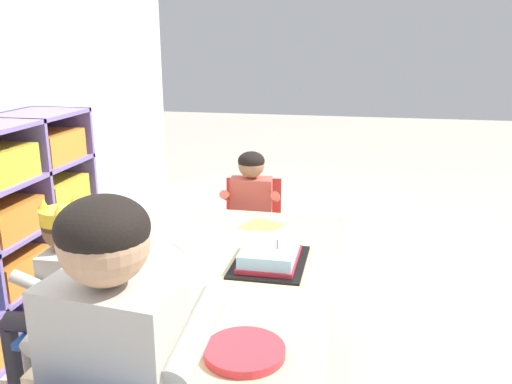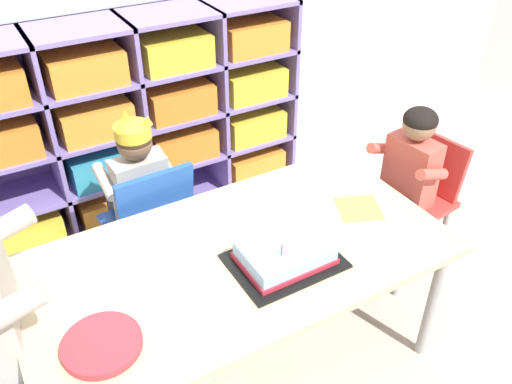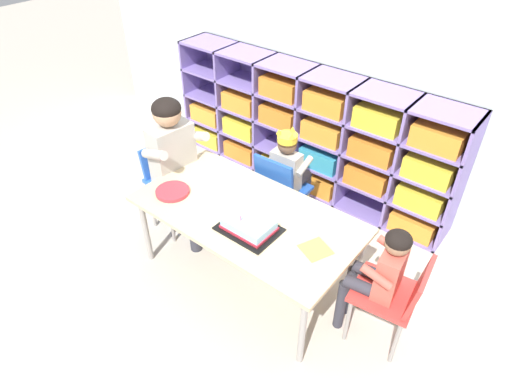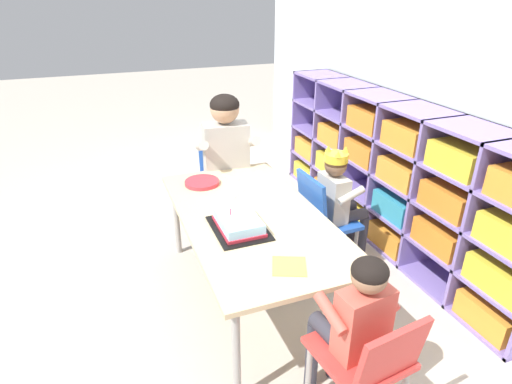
{
  "view_description": "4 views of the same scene",
  "coord_description": "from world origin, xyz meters",
  "px_view_note": "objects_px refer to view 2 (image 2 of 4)",
  "views": [
    {
      "loc": [
        -1.67,
        -0.42,
        1.35
      ],
      "look_at": [
        0.13,
        -0.05,
        0.81
      ],
      "focal_mm": 37.41,
      "sensor_mm": 36.0,
      "label": 1
    },
    {
      "loc": [
        -0.61,
        -1.16,
        1.71
      ],
      "look_at": [
        0.03,
        -0.07,
        0.82
      ],
      "focal_mm": 37.57,
      "sensor_mm": 36.0,
      "label": 2
    },
    {
      "loc": [
        1.33,
        -1.56,
        2.25
      ],
      "look_at": [
        0.09,
        -0.02,
        0.76
      ],
      "focal_mm": 31.0,
      "sensor_mm": 36.0,
      "label": 3
    },
    {
      "loc": [
        1.89,
        -0.7,
        1.66
      ],
      "look_at": [
        0.09,
        -0.01,
        0.73
      ],
      "focal_mm": 29.88,
      "sensor_mm": 36.0,
      "label": 4
    }
  ],
  "objects_px": {
    "classroom_chair_guest_side": "(413,194)",
    "paper_plate_stack": "(102,344)",
    "guest_at_table_side": "(403,176)",
    "fork_scattered_mid_table": "(60,261)",
    "adult_helper_seated": "(4,294)",
    "activity_table": "(238,263)",
    "birthday_cake_on_tray": "(285,255)",
    "child_with_crown": "(137,183)",
    "fork_at_table_front_edge": "(73,302)",
    "fork_beside_plate_stack": "(152,280)",
    "fork_near_child_seat": "(246,197)",
    "classroom_chair_blue": "(151,221)"
  },
  "relations": [
    {
      "from": "guest_at_table_side",
      "to": "fork_scattered_mid_table",
      "type": "height_order",
      "value": "guest_at_table_side"
    },
    {
      "from": "fork_beside_plate_stack",
      "to": "fork_near_child_seat",
      "type": "height_order",
      "value": "same"
    },
    {
      "from": "birthday_cake_on_tray",
      "to": "paper_plate_stack",
      "type": "xyz_separation_m",
      "value": [
        -0.6,
        -0.04,
        -0.02
      ]
    },
    {
      "from": "paper_plate_stack",
      "to": "fork_scattered_mid_table",
      "type": "distance_m",
      "value": 0.4
    },
    {
      "from": "child_with_crown",
      "to": "classroom_chair_guest_side",
      "type": "distance_m",
      "value": 1.17
    },
    {
      "from": "fork_beside_plate_stack",
      "to": "fork_at_table_front_edge",
      "type": "height_order",
      "value": "same"
    },
    {
      "from": "fork_beside_plate_stack",
      "to": "fork_scattered_mid_table",
      "type": "bearing_deg",
      "value": 178.68
    },
    {
      "from": "fork_scattered_mid_table",
      "to": "fork_at_table_front_edge",
      "type": "height_order",
      "value": "same"
    },
    {
      "from": "birthday_cake_on_tray",
      "to": "fork_at_table_front_edge",
      "type": "xyz_separation_m",
      "value": [
        -0.63,
        0.16,
        -0.03
      ]
    },
    {
      "from": "adult_helper_seated",
      "to": "classroom_chair_guest_side",
      "type": "bearing_deg",
      "value": -81.68
    },
    {
      "from": "child_with_crown",
      "to": "paper_plate_stack",
      "type": "height_order",
      "value": "child_with_crown"
    },
    {
      "from": "fork_beside_plate_stack",
      "to": "fork_at_table_front_edge",
      "type": "xyz_separation_m",
      "value": [
        -0.23,
        0.03,
        0.0
      ]
    },
    {
      "from": "birthday_cake_on_tray",
      "to": "paper_plate_stack",
      "type": "height_order",
      "value": "birthday_cake_on_tray"
    },
    {
      "from": "activity_table",
      "to": "paper_plate_stack",
      "type": "height_order",
      "value": "paper_plate_stack"
    },
    {
      "from": "fork_scattered_mid_table",
      "to": "adult_helper_seated",
      "type": "bearing_deg",
      "value": -136.72
    },
    {
      "from": "classroom_chair_guest_side",
      "to": "fork_beside_plate_stack",
      "type": "height_order",
      "value": "classroom_chair_guest_side"
    },
    {
      "from": "paper_plate_stack",
      "to": "fork_beside_plate_stack",
      "type": "relative_size",
      "value": 2.14
    },
    {
      "from": "activity_table",
      "to": "guest_at_table_side",
      "type": "height_order",
      "value": "guest_at_table_side"
    },
    {
      "from": "fork_near_child_seat",
      "to": "activity_table",
      "type": "bearing_deg",
      "value": -172.65
    },
    {
      "from": "adult_helper_seated",
      "to": "paper_plate_stack",
      "type": "xyz_separation_m",
      "value": [
        0.19,
        -0.23,
        -0.08
      ]
    },
    {
      "from": "child_with_crown",
      "to": "fork_scattered_mid_table",
      "type": "height_order",
      "value": "child_with_crown"
    },
    {
      "from": "adult_helper_seated",
      "to": "classroom_chair_guest_side",
      "type": "distance_m",
      "value": 1.63
    },
    {
      "from": "guest_at_table_side",
      "to": "fork_beside_plate_stack",
      "type": "bearing_deg",
      "value": -92.29
    },
    {
      "from": "classroom_chair_blue",
      "to": "paper_plate_stack",
      "type": "height_order",
      "value": "classroom_chair_blue"
    },
    {
      "from": "adult_helper_seated",
      "to": "classroom_chair_guest_side",
      "type": "relative_size",
      "value": 1.68
    },
    {
      "from": "birthday_cake_on_tray",
      "to": "fork_near_child_seat",
      "type": "distance_m",
      "value": 0.37
    },
    {
      "from": "adult_helper_seated",
      "to": "classroom_chair_blue",
      "type": "bearing_deg",
      "value": -45.98
    },
    {
      "from": "classroom_chair_guest_side",
      "to": "paper_plate_stack",
      "type": "xyz_separation_m",
      "value": [
        -1.42,
        -0.28,
        0.18
      ]
    },
    {
      "from": "adult_helper_seated",
      "to": "guest_at_table_side",
      "type": "relative_size",
      "value": 1.3
    },
    {
      "from": "classroom_chair_guest_side",
      "to": "fork_scattered_mid_table",
      "type": "distance_m",
      "value": 1.45
    },
    {
      "from": "guest_at_table_side",
      "to": "fork_at_table_front_edge",
      "type": "height_order",
      "value": "guest_at_table_side"
    },
    {
      "from": "classroom_chair_guest_side",
      "to": "classroom_chair_blue",
      "type": "bearing_deg",
      "value": -117.02
    },
    {
      "from": "birthday_cake_on_tray",
      "to": "fork_beside_plate_stack",
      "type": "relative_size",
      "value": 3.44
    },
    {
      "from": "paper_plate_stack",
      "to": "fork_scattered_mid_table",
      "type": "bearing_deg",
      "value": 92.19
    },
    {
      "from": "activity_table",
      "to": "fork_near_child_seat",
      "type": "bearing_deg",
      "value": 55.23
    },
    {
      "from": "adult_helper_seated",
      "to": "classroom_chair_guest_side",
      "type": "xyz_separation_m",
      "value": [
        1.61,
        0.05,
        -0.27
      ]
    },
    {
      "from": "classroom_chair_blue",
      "to": "fork_at_table_front_edge",
      "type": "height_order",
      "value": "classroom_chair_blue"
    },
    {
      "from": "birthday_cake_on_tray",
      "to": "paper_plate_stack",
      "type": "bearing_deg",
      "value": -176.33
    },
    {
      "from": "activity_table",
      "to": "child_with_crown",
      "type": "bearing_deg",
      "value": 101.2
    },
    {
      "from": "birthday_cake_on_tray",
      "to": "activity_table",
      "type": "bearing_deg",
      "value": 134.78
    },
    {
      "from": "adult_helper_seated",
      "to": "child_with_crown",
      "type": "bearing_deg",
      "value": -39.3
    },
    {
      "from": "fork_at_table_front_edge",
      "to": "child_with_crown",
      "type": "bearing_deg",
      "value": -158.35
    },
    {
      "from": "fork_beside_plate_stack",
      "to": "fork_scattered_mid_table",
      "type": "xyz_separation_m",
      "value": [
        -0.22,
        0.23,
        0.0
      ]
    },
    {
      "from": "child_with_crown",
      "to": "fork_near_child_seat",
      "type": "height_order",
      "value": "child_with_crown"
    },
    {
      "from": "guest_at_table_side",
      "to": "fork_scattered_mid_table",
      "type": "bearing_deg",
      "value": -102.97
    },
    {
      "from": "classroom_chair_blue",
      "to": "classroom_chair_guest_side",
      "type": "height_order",
      "value": "classroom_chair_blue"
    },
    {
      "from": "birthday_cake_on_tray",
      "to": "fork_at_table_front_edge",
      "type": "distance_m",
      "value": 0.65
    },
    {
      "from": "activity_table",
      "to": "classroom_chair_guest_side",
      "type": "bearing_deg",
      "value": 7.8
    },
    {
      "from": "child_with_crown",
      "to": "birthday_cake_on_tray",
      "type": "relative_size",
      "value": 2.41
    },
    {
      "from": "child_with_crown",
      "to": "classroom_chair_guest_side",
      "type": "relative_size",
      "value": 1.33
    }
  ]
}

